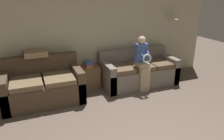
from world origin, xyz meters
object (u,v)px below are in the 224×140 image
at_px(side_shelf, 89,76).
at_px(couch_side, 43,86).
at_px(book_stack, 88,64).
at_px(couch_main, 138,71).
at_px(child_left_seated, 143,61).
at_px(throw_pillow, 36,53).
at_px(floor_lamp, 173,25).

bearing_deg(side_shelf, couch_side, -161.89).
height_order(couch_side, side_shelf, couch_side).
xyz_separation_m(side_shelf, book_stack, (-0.00, -0.00, 0.32)).
distance_m(couch_main, child_left_seated, 0.54).
bearing_deg(side_shelf, throw_pillow, -178.41).
xyz_separation_m(couch_side, throw_pillow, (-0.06, 0.33, 0.65)).
relative_size(child_left_seated, floor_lamp, 0.75).
height_order(child_left_seated, floor_lamp, floor_lamp).
xyz_separation_m(child_left_seated, side_shelf, (-1.14, 0.63, -0.44)).
bearing_deg(couch_side, book_stack, 17.96).
bearing_deg(child_left_seated, throw_pillow, 165.54).
bearing_deg(book_stack, couch_side, -162.04).
distance_m(couch_main, side_shelf, 1.25).
bearing_deg(side_shelf, floor_lamp, 0.80).
bearing_deg(couch_side, couch_main, 2.40).
xyz_separation_m(couch_main, couch_side, (-2.32, -0.10, 0.02)).
xyz_separation_m(child_left_seated, book_stack, (-1.14, 0.62, -0.12)).
height_order(couch_main, throw_pillow, throw_pillow).
distance_m(couch_side, book_stack, 1.18).
relative_size(child_left_seated, side_shelf, 2.47).
relative_size(child_left_seated, book_stack, 4.22).
relative_size(couch_side, book_stack, 5.32).
relative_size(couch_side, throw_pillow, 3.42).
bearing_deg(side_shelf, book_stack, -128.96).
bearing_deg(book_stack, child_left_seated, -28.54).
bearing_deg(couch_side, floor_lamp, 6.44).
distance_m(couch_main, floor_lamp, 1.61).
height_order(side_shelf, throw_pillow, throw_pillow).
bearing_deg(floor_lamp, couch_main, -165.73).
height_order(floor_lamp, throw_pillow, floor_lamp).
xyz_separation_m(couch_main, floor_lamp, (1.17, 0.30, 1.06)).
relative_size(couch_side, side_shelf, 3.12).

